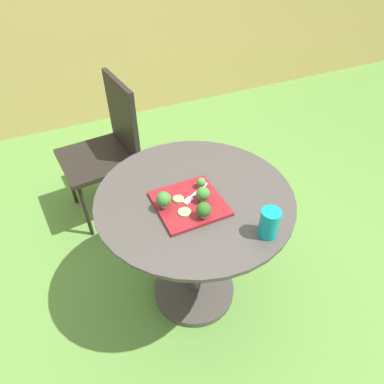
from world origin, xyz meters
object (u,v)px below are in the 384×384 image
salad_plate (189,203)px  fork (194,195)px  drinking_glass (269,224)px  patio_chair (109,142)px

salad_plate → fork: fork is taller
drinking_glass → fork: drinking_glass is taller
patio_chair → salad_plate: bearing=-81.9°
salad_plate → drinking_glass: (0.19, -0.26, 0.04)m
patio_chair → fork: 0.93m
drinking_glass → fork: size_ratio=0.79×
salad_plate → patio_chair: bearing=98.1°
patio_chair → salad_plate: 0.95m
fork → patio_chair: bearing=100.4°
patio_chair → fork: size_ratio=6.22×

